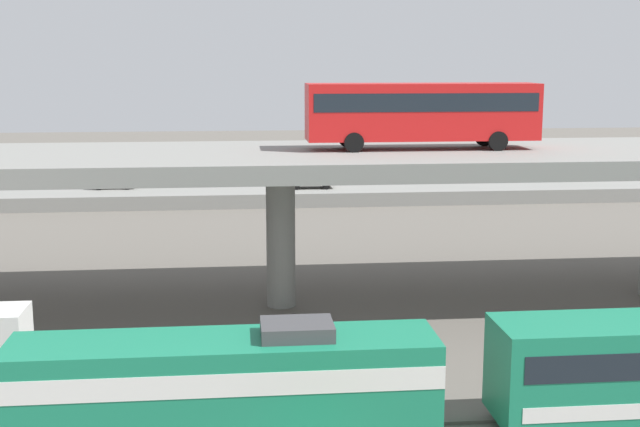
{
  "coord_description": "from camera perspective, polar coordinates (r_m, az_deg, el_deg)",
  "views": [
    {
      "loc": [
        -2.24,
        -22.71,
        12.76
      ],
      "look_at": [
        2.08,
        20.37,
        4.8
      ],
      "focal_mm": 47.36,
      "sensor_mm": 36.0,
      "label": 1
    }
  ],
  "objects": [
    {
      "name": "transit_bus_on_overpass",
      "position": [
        44.29,
        6.93,
        7.0
      ],
      "size": [
        12.0,
        2.68,
        3.4
      ],
      "color": "red",
      "rests_on": "highway_overpass"
    },
    {
      "name": "parked_car_3",
      "position": [
        81.37,
        -11.99,
        2.59
      ],
      "size": [
        4.31,
        1.93,
        1.5
      ],
      "color": "#0C4C26",
      "rests_on": "pier_parking_lot"
    },
    {
      "name": "parked_car_4",
      "position": [
        85.3,
        16.61,
        2.74
      ],
      "size": [
        4.56,
        1.87,
        1.5
      ],
      "rotation": [
        0.0,
        0.0,
        3.14
      ],
      "color": "#B7B7BC",
      "rests_on": "pier_parking_lot"
    },
    {
      "name": "train_locomotive",
      "position": [
        28.75,
        -7.89,
        -11.25
      ],
      "size": [
        15.15,
        3.04,
        4.18
      ],
      "rotation": [
        0.0,
        0.0,
        3.14
      ],
      "color": "#197A56",
      "rests_on": "ground_plane"
    },
    {
      "name": "parked_car_1",
      "position": [
        82.74,
        7.98,
        2.84
      ],
      "size": [
        4.08,
        1.86,
        1.5
      ],
      "color": "black",
      "rests_on": "pier_parking_lot"
    },
    {
      "name": "parked_car_2",
      "position": [
        76.18,
        -0.63,
        2.3
      ],
      "size": [
        4.4,
        1.95,
        1.5
      ],
      "rotation": [
        0.0,
        0.0,
        3.14
      ],
      "color": "#9E998C",
      "rests_on": "pier_parking_lot"
    },
    {
      "name": "pier_parking_lot",
      "position": [
        78.69,
        -4.03,
        1.51
      ],
      "size": [
        73.51,
        11.78,
        1.24
      ],
      "primitive_type": "cube",
      "color": "gray",
      "rests_on": "ground_plane"
    },
    {
      "name": "parked_car_0",
      "position": [
        78.21,
        -13.71,
        2.21
      ],
      "size": [
        4.02,
        1.82,
        1.5
      ],
      "rotation": [
        0.0,
        0.0,
        3.14
      ],
      "color": "#9E998C",
      "rests_on": "pier_parking_lot"
    },
    {
      "name": "highway_overpass",
      "position": [
        43.11,
        -2.71,
        3.21
      ],
      "size": [
        96.0,
        11.64,
        8.12
      ],
      "color": "gray",
      "rests_on": "ground_plane"
    },
    {
      "name": "harbor_water",
      "position": [
        101.54,
        -4.42,
        3.16
      ],
      "size": [
        140.0,
        36.0,
        0.01
      ],
      "primitive_type": "cube",
      "color": "#385B7A",
      "rests_on": "ground_plane"
    }
  ]
}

